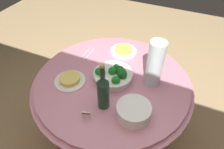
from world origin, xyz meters
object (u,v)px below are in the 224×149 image
at_px(broccoli_bowl, 114,75).
at_px(food_plate_fried_egg, 124,50).
at_px(serving_tongs, 88,54).
at_px(food_plate_noodles, 70,80).
at_px(plate_stack, 134,111).
at_px(wine_bottle, 103,92).
at_px(label_placard_front, 86,115).
at_px(decorative_fruit_vase, 155,67).

height_order(broccoli_bowl, food_plate_fried_egg, broccoli_bowl).
relative_size(serving_tongs, food_plate_noodles, 0.76).
distance_m(broccoli_bowl, plate_stack, 0.33).
distance_m(wine_bottle, food_plate_fried_egg, 0.60).
relative_size(serving_tongs, food_plate_fried_egg, 0.76).
bearing_deg(label_placard_front, food_plate_noodles, -40.92).
relative_size(wine_bottle, label_placard_front, 6.11).
relative_size(plate_stack, food_plate_fried_egg, 0.95).
relative_size(food_plate_noodles, label_placard_front, 4.00).
xyz_separation_m(wine_bottle, serving_tongs, (0.35, -0.43, -0.12)).
bearing_deg(decorative_fruit_vase, wine_bottle, 55.71).
xyz_separation_m(food_plate_noodles, food_plate_fried_egg, (-0.22, -0.49, -0.00)).
xyz_separation_m(broccoli_bowl, label_placard_front, (0.02, 0.37, -0.01)).
bearing_deg(decorative_fruit_vase, broccoli_bowl, 18.20).
xyz_separation_m(serving_tongs, food_plate_noodles, (-0.04, 0.33, 0.01)).
height_order(decorative_fruit_vase, label_placard_front, decorative_fruit_vase).
distance_m(wine_bottle, serving_tongs, 0.57).
bearing_deg(label_placard_front, wine_bottle, -112.83).
bearing_deg(wine_bottle, broccoli_bowl, -81.12).
bearing_deg(label_placard_front, broccoli_bowl, -92.56).
bearing_deg(food_plate_noodles, plate_stack, 169.75).
bearing_deg(serving_tongs, broccoli_bowl, 149.30).
distance_m(decorative_fruit_vase, food_plate_noodles, 0.59).
bearing_deg(plate_stack, food_plate_fried_egg, -63.15).
relative_size(broccoli_bowl, wine_bottle, 0.83).
distance_m(broccoli_bowl, food_plate_noodles, 0.31).
xyz_separation_m(wine_bottle, decorative_fruit_vase, (-0.22, -0.32, 0.02)).
bearing_deg(broccoli_bowl, decorative_fruit_vase, -161.80).
distance_m(decorative_fruit_vase, food_plate_fried_egg, 0.43).
distance_m(broccoli_bowl, serving_tongs, 0.37).
xyz_separation_m(decorative_fruit_vase, label_placard_front, (0.27, 0.45, -0.12)).
relative_size(plate_stack, food_plate_noodles, 0.95).
xyz_separation_m(plate_stack, label_placard_front, (0.25, 0.13, -0.01)).
xyz_separation_m(wine_bottle, food_plate_noodles, (0.31, -0.10, -0.11)).
relative_size(food_plate_noodles, food_plate_fried_egg, 1.00).
relative_size(plate_stack, label_placard_front, 3.82).
bearing_deg(serving_tongs, decorative_fruit_vase, 169.79).
bearing_deg(food_plate_fried_egg, broccoli_bowl, 99.78).
height_order(plate_stack, label_placard_front, plate_stack).
height_order(decorative_fruit_vase, serving_tongs, decorative_fruit_vase).
xyz_separation_m(serving_tongs, food_plate_fried_egg, (-0.26, -0.16, 0.01)).
bearing_deg(serving_tongs, label_placard_front, 118.48).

